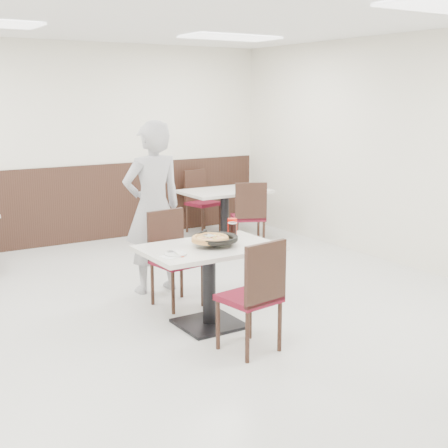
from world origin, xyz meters
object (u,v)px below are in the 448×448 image
chair_far (177,260)px  pizza (210,240)px  side_plate (176,254)px  diner_person (153,208)px  chair_near (249,295)px  main_table (209,286)px  pizza_pan (215,241)px  red_cup (232,227)px  bg_chair_right_far (203,202)px  bg_chair_right_near (248,216)px  cola_glass (232,230)px  bg_table_right (225,216)px

chair_far → pizza: (-0.02, -0.67, 0.34)m
side_plate → diner_person: diner_person is taller
chair_near → main_table: bearing=80.5°
chair_near → pizza_pan: (0.07, 0.63, 0.32)m
pizza_pan → red_cup: (0.38, 0.30, 0.04)m
bg_chair_right_far → chair_near: bearing=52.9°
pizza_pan → diner_person: 1.24m
chair_near → bg_chair_right_near: 3.43m
diner_person → pizza: bearing=88.0°
cola_glass → pizza: bearing=-149.7°
main_table → pizza_pan: 0.42m
chair_far → pizza: size_ratio=2.82×
chair_far → cola_glass: size_ratio=7.31×
pizza → bg_table_right: size_ratio=0.28×
pizza_pan → pizza: 0.06m
bg_chair_right_far → chair_far: bearing=43.8°
chair_far → bg_chair_right_far: size_ratio=1.00×
red_cup → main_table: bearing=-147.2°
pizza_pan → bg_chair_right_near: bearing=49.7°
bg_table_right → pizza_pan: bearing=-123.7°
pizza → diner_person: size_ratio=0.18×
pizza → bg_chair_right_far: bg_chair_right_far is taller
pizza → red_cup: red_cup is taller
pizza_pan → diner_person: (-0.02, 1.23, 0.12)m
bg_chair_right_far → pizza: bearing=49.1°
chair_far → bg_table_right: 2.83m
bg_table_right → bg_chair_right_far: 0.70m
chair_near → diner_person: bearing=80.3°
chair_near → bg_chair_right_near: size_ratio=1.00×
pizza → bg_table_right: pizza is taller
bg_table_right → bg_chair_right_far: bg_chair_right_far is taller
chair_near → cola_glass: size_ratio=7.31×
bg_table_right → bg_chair_right_near: 0.59m
bg_table_right → diner_person: bearing=-140.4°
bg_chair_right_near → cola_glass: bearing=-104.2°
chair_far → cola_glass: (0.36, -0.45, 0.34)m
bg_chair_right_far → side_plate: bearing=45.0°
main_table → bg_chair_right_far: bearing=60.4°
main_table → pizza_pan: (0.05, -0.02, 0.42)m
diner_person → bg_table_right: (1.87, 1.55, -0.54)m
main_table → bg_chair_right_far: (1.96, 3.45, 0.10)m
side_plate → cola_glass: cola_glass is taller
chair_near → bg_chair_right_near: same height
bg_chair_right_near → bg_chair_right_far: (0.04, 1.28, 0.00)m
diner_person → bg_chair_right_far: (1.93, 2.24, -0.44)m
chair_near → side_plate: size_ratio=5.00×
main_table → bg_table_right: (1.91, 2.76, 0.00)m
cola_glass → chair_near: bearing=-114.7°
cola_glass → bg_chair_right_near: (1.53, 1.97, -0.34)m
pizza_pan → red_cup: 0.48m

